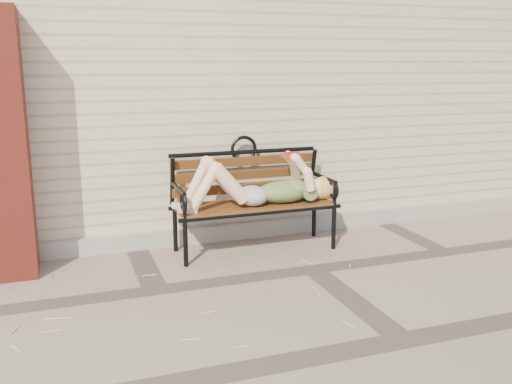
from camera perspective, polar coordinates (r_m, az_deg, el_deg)
name	(u,v)px	position (r m, az deg, el deg)	size (l,w,h in m)	color
ground	(313,269)	(4.58, 5.75, -7.71)	(80.00, 80.00, 0.00)	gray
house_wall	(211,71)	(7.12, -4.55, 12.01)	(8.00, 4.00, 3.00)	beige
foundation_strip	(270,228)	(5.41, 1.37, -3.57)	(8.00, 0.10, 0.15)	#A8A398
garden_bench	(251,187)	(4.95, -0.47, 0.50)	(1.50, 0.60, 0.97)	black
reading_woman	(257,186)	(4.84, 0.13, 0.60)	(1.41, 0.32, 0.45)	#0A3646
straw_scatter	(190,298)	(4.05, -6.57, -10.52)	(2.99, 1.48, 0.01)	#D4BE67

